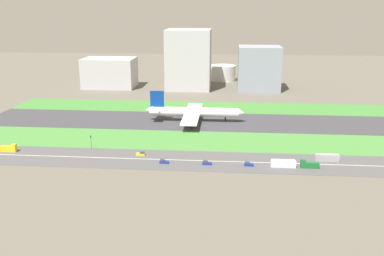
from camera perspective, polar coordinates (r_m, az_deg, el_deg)
name	(u,v)px	position (r m, az deg, el deg)	size (l,w,h in m)	color
ground_plane	(198,121)	(276.92, 0.79, 0.90)	(800.00, 800.00, 0.00)	#5B564C
runway	(198,121)	(276.91, 0.79, 0.91)	(280.00, 46.00, 0.10)	#38383D
grass_median_north	(202,107)	(316.56, 1.34, 2.85)	(280.00, 36.00, 0.10)	#3D7A33
grass_median_south	(193,140)	(237.72, 0.07, -1.68)	(280.00, 36.00, 0.10)	#427F38
highway	(187,160)	(207.61, -0.69, -4.38)	(280.00, 28.00, 0.10)	#4C4C4F
highway_centerline	(187,160)	(207.60, -0.69, -4.36)	(266.00, 0.50, 0.01)	silver
airliner	(193,112)	(275.61, 0.10, 2.16)	(65.00, 56.00, 19.70)	white
car_3	(164,162)	(203.96, -3.84, -4.54)	(4.40, 1.80, 2.00)	navy
car_0	(141,154)	(215.47, -6.89, -3.47)	(4.40, 1.80, 2.00)	yellow
truck_2	(9,149)	(239.02, -23.43, -2.55)	(8.40, 2.50, 4.00)	yellow
bus_0	(283,164)	(203.15, 12.21, -4.70)	(11.60, 2.50, 3.50)	silver
bus_1	(327,158)	(216.35, 17.74, -3.82)	(11.60, 2.50, 3.50)	#99999E
car_1	(207,163)	(201.95, 1.97, -4.72)	(4.40, 1.80, 2.00)	navy
truck_1	(309,165)	(205.09, 15.50, -4.77)	(8.40, 2.50, 4.00)	#19662D
car_2	(248,164)	(201.99, 7.61, -4.86)	(4.40, 1.80, 2.00)	navy
traffic_light	(91,141)	(228.97, -13.45, -1.73)	(0.36, 0.50, 7.20)	#4C4C51
terminal_building	(110,73)	(400.31, -11.02, 7.31)	(46.58, 30.82, 26.80)	#B2B2B7
hangar_building	(189,59)	(384.99, -0.45, 9.23)	(39.30, 36.38, 52.93)	#B2B2B7
office_tower	(259,68)	(385.16, 9.01, 7.96)	(37.05, 31.14, 38.60)	gray
fuel_tank_west	(223,73)	(430.47, 4.19, 7.40)	(25.51, 25.51, 15.32)	silver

